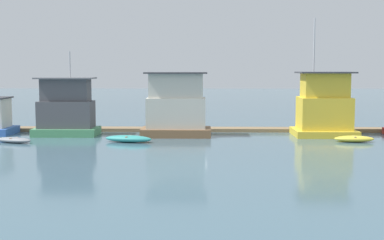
% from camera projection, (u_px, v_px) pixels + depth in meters
% --- Properties ---
extents(ground_plane, '(200.00, 200.00, 0.00)m').
position_uv_depth(ground_plane, '(192.00, 135.00, 44.96)').
color(ground_plane, '#426070').
extents(dock_walkway, '(51.00, 1.78, 0.30)m').
position_uv_depth(dock_walkway, '(193.00, 129.00, 47.99)').
color(dock_walkway, '#846B4C').
rests_on(dock_walkway, ground_plane).
extents(houseboat_green, '(5.26, 3.20, 7.01)m').
position_uv_depth(houseboat_green, '(66.00, 110.00, 44.78)').
color(houseboat_green, '#4C9360').
rests_on(houseboat_green, ground_plane).
extents(houseboat_brown, '(5.75, 3.29, 5.31)m').
position_uv_depth(houseboat_brown, '(176.00, 108.00, 44.31)').
color(houseboat_brown, brown).
rests_on(houseboat_brown, ground_plane).
extents(houseboat_yellow, '(5.06, 4.17, 9.74)m').
position_uv_depth(houseboat_yellow, '(324.00, 107.00, 44.49)').
color(houseboat_yellow, gold).
rests_on(houseboat_yellow, ground_plane).
extents(dinghy_grey, '(3.20, 1.97, 0.42)m').
position_uv_depth(dinghy_grey, '(14.00, 140.00, 40.55)').
color(dinghy_grey, gray).
rests_on(dinghy_grey, ground_plane).
extents(dinghy_teal, '(3.87, 1.98, 0.53)m').
position_uv_depth(dinghy_teal, '(128.00, 139.00, 40.84)').
color(dinghy_teal, teal).
rests_on(dinghy_teal, ground_plane).
extents(dinghy_yellow, '(3.06, 1.35, 0.49)m').
position_uv_depth(dinghy_yellow, '(354.00, 139.00, 40.96)').
color(dinghy_yellow, yellow).
rests_on(dinghy_yellow, ground_plane).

